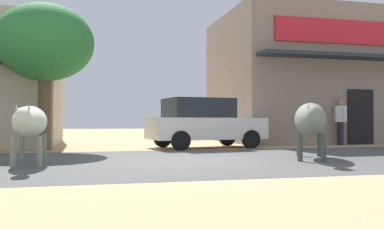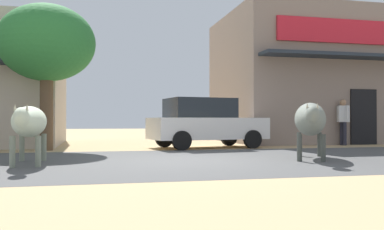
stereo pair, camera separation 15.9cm
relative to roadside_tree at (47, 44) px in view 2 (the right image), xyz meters
name	(u,v)px [view 2 (the right image)]	position (x,y,z in m)	size (l,w,h in m)	color
ground	(188,160)	(3.50, -4.15, -3.25)	(80.00, 80.00, 0.00)	tan
asphalt_road	(188,160)	(3.50, -4.15, -3.24)	(72.00, 6.58, 0.00)	#4C4C4C
storefront_right_club	(321,80)	(11.33, 3.60, -0.51)	(8.73, 6.82, 5.47)	gray
roadside_tree	(47,44)	(0.00, 0.00, 0.00)	(2.93, 2.93, 4.45)	brown
parked_hatchback_car	(205,123)	(5.01, 0.06, -2.41)	(4.00, 2.32, 1.64)	silver
cow_near_brown	(29,122)	(0.10, -4.29, -2.38)	(0.73, 2.74, 1.21)	beige
cow_far_dark	(310,120)	(6.37, -4.49, -2.32)	(1.72, 2.75, 1.33)	slate
pedestrian_by_shop	(343,118)	(10.40, 0.44, -2.25)	(0.45, 0.61, 1.70)	#262633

